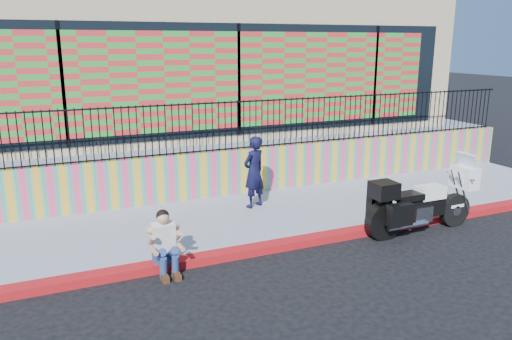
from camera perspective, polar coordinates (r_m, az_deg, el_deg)
ground at (r=9.90m, az=7.02°, el=-8.21°), size 90.00×90.00×0.00m
red_curb at (r=9.87m, az=7.03°, el=-7.80°), size 16.00×0.30×0.15m
sidewalk at (r=11.23m, az=2.78°, el=-4.93°), size 16.00×3.00×0.15m
mural_wall at (r=12.44m, az=-0.43°, el=0.02°), size 16.00×0.20×1.10m
metal_fence at (r=12.21m, az=-0.44°, el=5.26°), size 15.80×0.04×1.20m
elevated_platform at (r=17.16m, az=-7.11°, el=3.65°), size 16.00×10.00×1.25m
storefront_building at (r=16.67m, az=-7.17°, el=12.42°), size 14.00×8.06×4.00m
police_motorcycle at (r=10.63m, az=18.20°, el=-3.47°), size 2.52×0.83×1.57m
police_officer at (r=11.18m, az=-0.23°, el=-0.23°), size 0.70×0.59×1.63m
seated_man at (r=8.55m, az=-10.25°, el=-8.82°), size 0.54×0.71×1.06m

